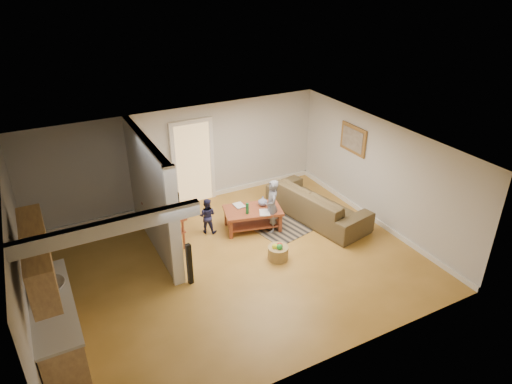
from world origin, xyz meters
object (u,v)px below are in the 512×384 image
(tv_console, at_px, (165,213))
(speaker_left, at_px, (189,264))
(speaker_right, at_px, (164,224))
(toddler, at_px, (208,232))
(child, at_px, (271,230))
(sofa, at_px, (316,217))
(coffee_table, at_px, (253,213))
(toy_basket, at_px, (278,252))

(tv_console, relative_size, speaker_left, 1.46)
(speaker_right, bearing_deg, toddler, -22.53)
(tv_console, xyz_separation_m, child, (2.27, -0.72, -0.71))
(sofa, bearing_deg, speaker_left, 93.51)
(sofa, relative_size, toddler, 3.11)
(child, bearing_deg, speaker_right, -85.96)
(coffee_table, xyz_separation_m, toy_basket, (-0.10, -1.32, -0.24))
(coffee_table, distance_m, toy_basket, 1.35)
(coffee_table, xyz_separation_m, speaker_left, (-2.02, -1.24, 0.05))
(toy_basket, relative_size, child, 0.34)
(speaker_right, bearing_deg, tv_console, 28.15)
(tv_console, xyz_separation_m, speaker_right, (-0.06, -0.08, -0.24))
(speaker_left, bearing_deg, toddler, 45.86)
(tv_console, relative_size, speaker_right, 1.40)
(speaker_left, height_order, child, speaker_left)
(sofa, bearing_deg, toddler, 65.13)
(sofa, bearing_deg, coffee_table, 68.52)
(speaker_left, relative_size, toddler, 1.05)
(speaker_left, distance_m, child, 2.56)
(toddler, bearing_deg, speaker_left, 93.81)
(coffee_table, relative_size, toddler, 1.70)
(tv_console, distance_m, speaker_left, 1.70)
(sofa, distance_m, child, 1.26)
(speaker_right, xyz_separation_m, child, (2.34, -0.65, -0.47))
(speaker_left, relative_size, speaker_right, 0.96)
(tv_console, height_order, speaker_right, tv_console)
(toy_basket, xyz_separation_m, child, (0.43, 1.04, -0.16))
(sofa, relative_size, speaker_left, 2.97)
(speaker_right, height_order, child, speaker_right)
(sofa, bearing_deg, toy_basket, 110.28)
(speaker_left, height_order, speaker_right, speaker_right)
(toddler, bearing_deg, speaker_right, 35.10)
(child, bearing_deg, sofa, 109.75)
(tv_console, relative_size, toy_basket, 3.03)
(child, bearing_deg, coffee_table, -111.98)
(coffee_table, height_order, toddler, coffee_table)
(speaker_left, bearing_deg, child, 10.46)
(speaker_right, bearing_deg, coffee_table, -31.51)
(sofa, distance_m, tv_console, 3.68)
(coffee_table, bearing_deg, child, -41.53)
(tv_console, distance_m, speaker_right, 0.26)
(sofa, height_order, speaker_right, speaker_right)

